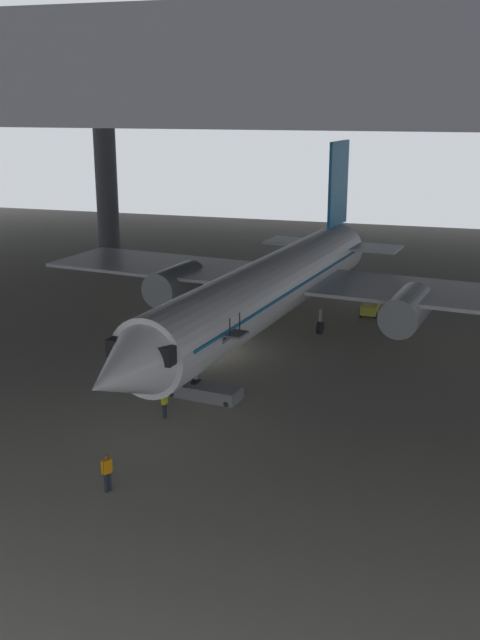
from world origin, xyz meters
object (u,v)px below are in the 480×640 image
(crew_worker_by_stairs, at_px, (164,402))
(baggage_tug, at_px, (370,308))
(airplane_main, at_px, (272,287))
(crew_worker_near_nose, at_px, (107,470))
(boarding_stairs, at_px, (205,385))

(crew_worker_by_stairs, xyz_separation_m, baggage_tug, (7.72, 22.13, -0.37))
(airplane_main, xyz_separation_m, baggage_tug, (5.72, 7.76, -3.12))
(crew_worker_near_nose, bearing_deg, airplane_main, 86.21)
(airplane_main, distance_m, crew_worker_by_stairs, 14.76)
(boarding_stairs, relative_size, crew_worker_by_stairs, 3.08)
(airplane_main, bearing_deg, crew_worker_near_nose, -93.79)
(airplane_main, distance_m, crew_worker_near_nose, 22.15)
(boarding_stairs, bearing_deg, airplane_main, 85.39)
(airplane_main, relative_size, crew_worker_near_nose, 23.84)
(crew_worker_near_nose, height_order, baggage_tug, crew_worker_near_nose)
(crew_worker_near_nose, bearing_deg, crew_worker_by_stairs, 94.07)
(crew_worker_by_stairs, height_order, baggage_tug, crew_worker_by_stairs)
(crew_worker_near_nose, distance_m, crew_worker_by_stairs, 7.60)
(airplane_main, bearing_deg, boarding_stairs, -94.61)
(crew_worker_near_nose, bearing_deg, boarding_stairs, 87.06)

